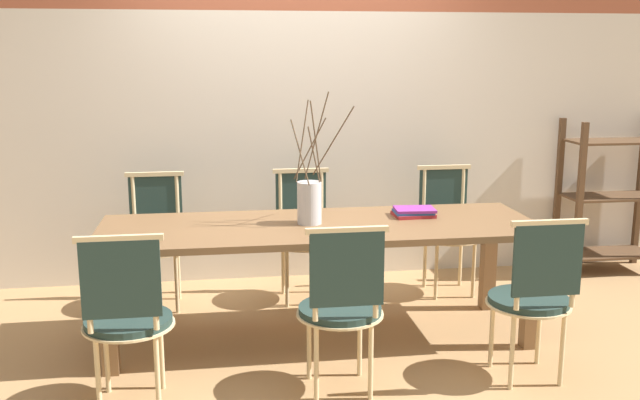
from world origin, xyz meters
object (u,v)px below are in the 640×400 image
(chair_near_center, at_px, (533,293))
(chair_far_center, at_px, (448,225))
(vase_centerpiece, at_px, (310,201))
(book_stack, at_px, (414,212))
(shelving_rack, at_px, (611,197))
(dining_table, at_px, (320,238))

(chair_near_center, relative_size, chair_far_center, 1.00)
(vase_centerpiece, bearing_deg, chair_near_center, -35.60)
(book_stack, height_order, shelving_rack, shelving_rack)
(vase_centerpiece, height_order, book_stack, vase_centerpiece)
(vase_centerpiece, bearing_deg, dining_table, -24.15)
(dining_table, xyz_separation_m, book_stack, (0.62, 0.12, 0.12))
(vase_centerpiece, xyz_separation_m, shelving_rack, (2.58, 1.01, -0.26))
(dining_table, height_order, book_stack, book_stack)
(book_stack, bearing_deg, chair_far_center, 54.87)
(dining_table, xyz_separation_m, vase_centerpiece, (-0.06, 0.03, 0.23))
(dining_table, bearing_deg, shelving_rack, 22.34)
(chair_far_center, xyz_separation_m, book_stack, (-0.45, -0.64, 0.26))
(chair_near_center, xyz_separation_m, book_stack, (-0.42, 0.88, 0.26))
(chair_far_center, xyz_separation_m, shelving_rack, (1.45, 0.28, 0.12))
(book_stack, bearing_deg, shelving_rack, 25.73)
(vase_centerpiece, distance_m, shelving_rack, 2.79)
(chair_near_center, relative_size, shelving_rack, 0.75)
(vase_centerpiece, bearing_deg, shelving_rack, 21.34)
(dining_table, distance_m, vase_centerpiece, 0.24)
(vase_centerpiece, bearing_deg, book_stack, 7.85)
(dining_table, distance_m, shelving_rack, 2.73)
(chair_near_center, bearing_deg, book_stack, 115.29)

